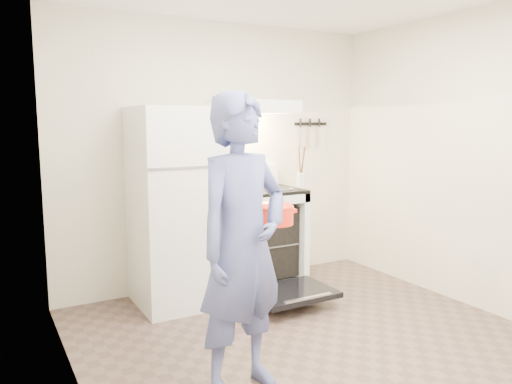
% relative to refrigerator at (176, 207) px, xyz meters
% --- Properties ---
extents(floor, '(3.60, 3.60, 0.00)m').
position_rel_refrigerator_xyz_m(floor, '(0.58, -1.45, -0.85)').
color(floor, brown).
rests_on(floor, ground).
extents(back_wall, '(3.20, 0.02, 2.50)m').
position_rel_refrigerator_xyz_m(back_wall, '(0.58, 0.35, 0.40)').
color(back_wall, beige).
rests_on(back_wall, ground).
extents(refrigerator, '(0.70, 0.70, 1.70)m').
position_rel_refrigerator_xyz_m(refrigerator, '(0.00, 0.00, 0.00)').
color(refrigerator, silver).
rests_on(refrigerator, floor).
extents(stove_body, '(0.76, 0.65, 0.92)m').
position_rel_refrigerator_xyz_m(stove_body, '(0.81, 0.02, -0.39)').
color(stove_body, silver).
rests_on(stove_body, floor).
extents(cooktop, '(0.76, 0.65, 0.03)m').
position_rel_refrigerator_xyz_m(cooktop, '(0.81, 0.02, 0.09)').
color(cooktop, black).
rests_on(cooktop, stove_body).
extents(backsplash, '(0.76, 0.07, 0.20)m').
position_rel_refrigerator_xyz_m(backsplash, '(0.81, 0.31, 0.20)').
color(backsplash, silver).
rests_on(backsplash, cooktop).
extents(oven_door, '(0.70, 0.54, 0.04)m').
position_rel_refrigerator_xyz_m(oven_door, '(0.81, -0.57, -0.72)').
color(oven_door, black).
rests_on(oven_door, floor).
extents(oven_rack, '(0.60, 0.52, 0.01)m').
position_rel_refrigerator_xyz_m(oven_rack, '(0.81, 0.02, -0.41)').
color(oven_rack, gray).
rests_on(oven_rack, stove_body).
extents(range_hood, '(0.76, 0.50, 0.12)m').
position_rel_refrigerator_xyz_m(range_hood, '(0.81, 0.10, 0.86)').
color(range_hood, silver).
rests_on(range_hood, back_wall).
extents(knife_strip, '(0.40, 0.02, 0.03)m').
position_rel_refrigerator_xyz_m(knife_strip, '(1.63, 0.33, 0.70)').
color(knife_strip, black).
rests_on(knife_strip, back_wall).
extents(pizza_stone, '(0.29, 0.29, 0.02)m').
position_rel_refrigerator_xyz_m(pizza_stone, '(0.77, 0.05, -0.40)').
color(pizza_stone, '#8C6549').
rests_on(pizza_stone, oven_rack).
extents(tea_kettle, '(0.22, 0.18, 0.27)m').
position_rel_refrigerator_xyz_m(tea_kettle, '(0.68, 0.24, 0.23)').
color(tea_kettle, silver).
rests_on(tea_kettle, cooktop).
extents(utensil_jar, '(0.09, 0.09, 0.13)m').
position_rel_refrigerator_xyz_m(utensil_jar, '(1.13, -0.24, 0.20)').
color(utensil_jar, silver).
rests_on(utensil_jar, cooktop).
extents(person, '(0.73, 0.58, 1.75)m').
position_rel_refrigerator_xyz_m(person, '(-0.17, -1.54, 0.03)').
color(person, '#3D477E').
rests_on(person, floor).
extents(dutch_oven, '(0.32, 0.25, 0.22)m').
position_rel_refrigerator_xyz_m(dutch_oven, '(0.22, -1.26, 0.12)').
color(dutch_oven, red).
rests_on(dutch_oven, person).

